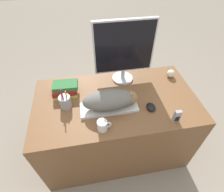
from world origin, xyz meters
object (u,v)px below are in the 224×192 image
object	(u,v)px
pen_cup	(65,102)
book_stack	(65,89)
monitor	(124,50)
coffee_mug	(103,126)
cat	(111,100)
computer_mouse	(151,107)
phone	(177,116)
keyboard	(109,107)
baseball	(171,74)

from	to	relation	value
pen_cup	book_stack	world-z (taller)	pen_cup
monitor	coffee_mug	distance (m)	0.64
cat	coffee_mug	xyz separation A→B (m)	(-0.09, -0.18, -0.06)
computer_mouse	book_stack	size ratio (longest dim) A/B	0.43
phone	book_stack	distance (m)	0.90
computer_mouse	book_stack	xyz separation A→B (m)	(-0.65, 0.29, 0.03)
keyboard	phone	bearing A→B (deg)	-23.68
coffee_mug	baseball	xyz separation A→B (m)	(0.71, 0.48, -0.01)
coffee_mug	book_stack	size ratio (longest dim) A/B	0.47
book_stack	computer_mouse	bearing A→B (deg)	-23.90
baseball	cat	bearing A→B (deg)	-154.47
cat	baseball	world-z (taller)	cat
phone	book_stack	size ratio (longest dim) A/B	0.48
computer_mouse	keyboard	bearing A→B (deg)	170.00
phone	baseball	bearing A→B (deg)	70.92
monitor	baseball	xyz separation A→B (m)	(0.45, -0.05, -0.27)
phone	cat	bearing A→B (deg)	155.49
computer_mouse	coffee_mug	size ratio (longest dim) A/B	0.92
baseball	phone	xyz separation A→B (m)	(-0.17, -0.49, 0.01)
keyboard	baseball	xyz separation A→B (m)	(0.63, 0.29, 0.02)
monitor	book_stack	size ratio (longest dim) A/B	2.53
cat	phone	world-z (taller)	cat
coffee_mug	phone	bearing A→B (deg)	-2.04
keyboard	computer_mouse	size ratio (longest dim) A/B	4.81
keyboard	cat	bearing A→B (deg)	-0.00
monitor	pen_cup	bearing A→B (deg)	-152.97
keyboard	phone	xyz separation A→B (m)	(0.46, -0.20, 0.04)
keyboard	monitor	bearing A→B (deg)	61.69
baseball	coffee_mug	bearing A→B (deg)	-146.02
baseball	phone	size ratio (longest dim) A/B	0.71
pen_cup	baseball	xyz separation A→B (m)	(0.96, 0.22, -0.02)
keyboard	computer_mouse	world-z (taller)	computer_mouse
cat	book_stack	bearing A→B (deg)	146.39
keyboard	computer_mouse	xyz separation A→B (m)	(0.32, -0.06, 0.01)
pen_cup	book_stack	bearing A→B (deg)	91.04
coffee_mug	book_stack	world-z (taller)	book_stack
baseball	phone	bearing A→B (deg)	-109.08
computer_mouse	coffee_mug	bearing A→B (deg)	-162.29
coffee_mug	baseball	bearing A→B (deg)	33.98
pen_cup	phone	bearing A→B (deg)	-19.48
monitor	baseball	size ratio (longest dim) A/B	7.44
baseball	book_stack	size ratio (longest dim) A/B	0.34
monitor	computer_mouse	size ratio (longest dim) A/B	5.92
cat	book_stack	size ratio (longest dim) A/B	1.92
keyboard	coffee_mug	distance (m)	0.20
monitor	baseball	world-z (taller)	monitor
pen_cup	baseball	distance (m)	0.99
monitor	pen_cup	xyz separation A→B (m)	(-0.51, -0.26, -0.25)
monitor	coffee_mug	bearing A→B (deg)	-116.27
coffee_mug	phone	xyz separation A→B (m)	(0.53, -0.02, 0.01)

